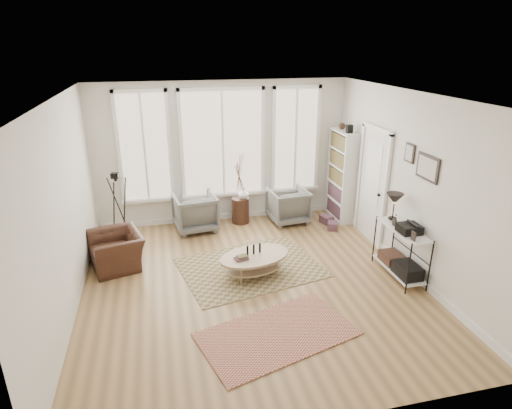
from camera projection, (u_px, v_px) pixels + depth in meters
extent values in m
plane|color=#A07949|center=(252.00, 283.00, 6.80)|extent=(5.50, 5.50, 0.00)
plane|color=white|center=(252.00, 97.00, 5.76)|extent=(5.50, 5.50, 0.00)
cube|color=silver|center=(223.00, 153.00, 8.78)|extent=(5.20, 0.04, 2.90)
cube|color=silver|center=(320.00, 301.00, 3.78)|extent=(5.20, 0.04, 2.90)
cube|color=silver|center=(63.00, 213.00, 5.73)|extent=(0.04, 5.50, 2.90)
cube|color=silver|center=(411.00, 185.00, 6.83)|extent=(0.04, 5.50, 2.90)
cube|color=white|center=(225.00, 216.00, 9.27)|extent=(5.10, 0.04, 0.12)
cube|color=white|center=(399.00, 262.00, 7.32)|extent=(0.03, 5.40, 0.12)
cube|color=tan|center=(223.00, 144.00, 8.69)|extent=(1.60, 0.03, 2.10)
cube|color=tan|center=(144.00, 148.00, 8.36)|extent=(0.90, 0.03, 2.10)
cube|color=tan|center=(295.00, 140.00, 9.02)|extent=(0.90, 0.03, 2.10)
cube|color=white|center=(223.00, 144.00, 8.67)|extent=(1.74, 0.06, 2.24)
cube|color=white|center=(144.00, 148.00, 8.34)|extent=(1.04, 0.06, 2.24)
cube|color=white|center=(296.00, 140.00, 9.00)|extent=(1.04, 0.06, 2.24)
cube|color=white|center=(224.00, 194.00, 9.04)|extent=(4.10, 0.12, 0.06)
cube|color=silver|center=(372.00, 187.00, 8.01)|extent=(0.04, 0.88, 2.10)
cube|color=white|center=(373.00, 174.00, 7.92)|extent=(0.01, 0.55, 1.20)
cube|color=white|center=(385.00, 195.00, 7.57)|extent=(0.06, 0.08, 2.18)
cube|color=white|center=(360.00, 179.00, 8.46)|extent=(0.06, 0.08, 2.18)
cube|color=white|center=(378.00, 129.00, 7.62)|extent=(0.06, 1.06, 0.08)
sphere|color=black|center=(379.00, 195.00, 7.72)|extent=(0.06, 0.06, 0.06)
cube|color=white|center=(350.00, 182.00, 8.62)|extent=(0.30, 0.03, 1.90)
cube|color=white|center=(334.00, 170.00, 9.37)|extent=(0.30, 0.03, 1.90)
cube|color=white|center=(348.00, 175.00, 9.03)|extent=(0.02, 0.85, 1.90)
cube|color=white|center=(341.00, 176.00, 9.00)|extent=(0.30, 0.81, 1.90)
cube|color=maroon|center=(341.00, 176.00, 9.00)|extent=(0.24, 0.75, 1.76)
cube|color=black|center=(349.00, 129.00, 8.45)|extent=(0.12, 0.10, 0.16)
sphere|color=#3B2016|center=(342.00, 126.00, 8.77)|extent=(0.14, 0.14, 0.14)
cube|color=white|center=(398.00, 269.00, 6.99)|extent=(0.37, 1.07, 0.03)
cube|color=white|center=(403.00, 230.00, 6.74)|extent=(0.37, 1.07, 0.02)
cylinder|color=black|center=(409.00, 269.00, 6.36)|extent=(0.02, 0.02, 0.85)
cylinder|color=black|center=(430.00, 267.00, 6.43)|extent=(0.02, 0.02, 0.85)
cylinder|color=black|center=(374.00, 239.00, 7.32)|extent=(0.02, 0.02, 0.85)
cylinder|color=black|center=(393.00, 237.00, 7.40)|extent=(0.02, 0.02, 0.85)
cylinder|color=black|center=(392.00, 218.00, 7.04)|extent=(0.14, 0.14, 0.02)
cylinder|color=black|center=(393.00, 210.00, 6.99)|extent=(0.02, 0.02, 0.30)
cone|color=black|center=(395.00, 199.00, 6.91)|extent=(0.28, 0.28, 0.18)
cube|color=black|center=(409.00, 229.00, 6.57)|extent=(0.32, 0.30, 0.13)
cube|color=black|center=(407.00, 270.00, 6.72)|extent=(0.32, 0.45, 0.20)
cube|color=#3B2016|center=(392.00, 258.00, 7.16)|extent=(0.32, 0.40, 0.16)
cube|color=black|center=(414.00, 236.00, 6.30)|extent=(0.02, 0.10, 0.14)
cube|color=black|center=(394.00, 222.00, 6.79)|extent=(0.02, 0.10, 0.12)
cube|color=black|center=(428.00, 168.00, 6.32)|extent=(0.03, 0.52, 0.38)
cube|color=silver|center=(427.00, 168.00, 6.32)|extent=(0.01, 0.44, 0.30)
cube|color=black|center=(410.00, 153.00, 6.74)|extent=(0.03, 0.24, 0.30)
cube|color=silver|center=(409.00, 153.00, 6.74)|extent=(0.01, 0.18, 0.24)
cube|color=brown|center=(250.00, 267.00, 7.26)|extent=(2.55, 2.11, 0.01)
cube|color=maroon|center=(277.00, 334.00, 5.60)|extent=(2.22, 1.63, 0.01)
ellipsoid|color=tan|center=(254.00, 266.00, 6.97)|extent=(1.13, 0.86, 0.03)
ellipsoid|color=tan|center=(254.00, 256.00, 6.90)|extent=(1.32, 1.01, 0.04)
cylinder|color=tan|center=(237.00, 274.00, 6.73)|extent=(0.03, 0.03, 0.34)
cylinder|color=tan|center=(277.00, 270.00, 6.87)|extent=(0.03, 0.03, 0.34)
cylinder|color=tan|center=(233.00, 263.00, 7.07)|extent=(0.03, 0.03, 0.34)
cylinder|color=tan|center=(271.00, 259.00, 7.21)|extent=(0.03, 0.03, 0.34)
cylinder|color=black|center=(247.00, 250.00, 6.88)|extent=(0.03, 0.03, 0.17)
cylinder|color=black|center=(254.00, 249.00, 6.91)|extent=(0.03, 0.03, 0.17)
cylinder|color=black|center=(260.00, 248.00, 6.93)|extent=(0.03, 0.03, 0.17)
cube|color=#324624|center=(242.00, 257.00, 6.76)|extent=(0.21, 0.15, 0.06)
imported|color=slate|center=(195.00, 212.00, 8.61)|extent=(0.91, 0.93, 0.76)
imported|color=slate|center=(288.00, 206.00, 9.00)|extent=(0.83, 0.85, 0.72)
cylinder|color=#3B2016|center=(240.00, 210.00, 8.99)|extent=(0.36, 0.36, 0.55)
imported|color=silver|center=(243.00, 193.00, 8.83)|extent=(0.27, 0.27, 0.22)
imported|color=#3B2016|center=(117.00, 250.00, 7.22)|extent=(1.10, 1.02, 0.60)
cylinder|color=black|center=(115.00, 179.00, 7.72)|extent=(0.06, 0.06, 0.06)
cube|color=black|center=(115.00, 176.00, 7.69)|extent=(0.16, 0.13, 0.10)
cylinder|color=black|center=(115.00, 177.00, 7.62)|extent=(0.06, 0.08, 0.06)
cube|color=maroon|center=(326.00, 219.00, 9.01)|extent=(0.27, 0.31, 0.17)
cube|color=maroon|center=(332.00, 226.00, 8.72)|extent=(0.27, 0.30, 0.16)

